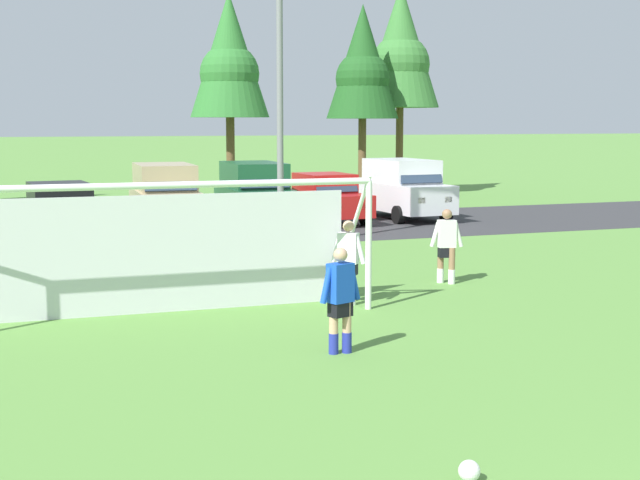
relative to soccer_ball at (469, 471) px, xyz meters
The scene contains 16 objects.
ground_plane 11.35m from the soccer_ball, 77.39° to the left, with size 400.00×400.00×0.00m, color #598C3D.
parking_lot_strip 21.49m from the soccer_ball, 83.38° to the left, with size 52.00×8.40×0.01m, color #333335.
soccer_ball is the anchor object (origin of this frame).
soccer_goal 9.06m from the soccer_ball, 98.20° to the left, with size 7.45×2.08×2.57m.
player_midfield_center 5.22m from the soccer_ball, 82.82° to the left, with size 0.74×0.36×1.64m.
player_defender_far 8.93m from the soccer_ball, 75.77° to the left, with size 0.57×0.59×1.64m.
player_winger_right 11.24m from the soccer_ball, 63.15° to the left, with size 0.72×0.38×1.64m.
parked_car_slot_far_left 20.56m from the soccer_ball, 96.37° to the left, with size 2.28×4.32×1.72m.
parked_car_slot_left 21.95m from the soccer_ball, 87.05° to the left, with size 2.32×4.70×2.16m.
parked_car_slot_center_left 22.42m from the soccer_ball, 79.22° to the left, with size 2.28×4.67×2.16m.
parked_car_slot_center 23.29m from the soccer_ball, 72.90° to the left, with size 2.22×4.29×1.72m.
parked_car_slot_center_right 24.61m from the soccer_ball, 66.16° to the left, with size 2.29×4.68×2.16m.
tree_center_back 31.21m from the soccer_ball, 79.69° to the left, with size 3.33×3.33×8.88m.
tree_mid_right 33.90m from the soccer_ball, 68.98° to the left, with size 3.29×3.29×8.78m.
tree_right_edge 36.74m from the soccer_ball, 65.97° to the left, with size 3.78×3.78×10.08m.
street_lamp 17.57m from the soccer_ball, 77.94° to the left, with size 2.00×0.32×8.00m.
Camera 1 is at (-6.85, -3.67, 3.54)m, focal length 51.23 mm.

